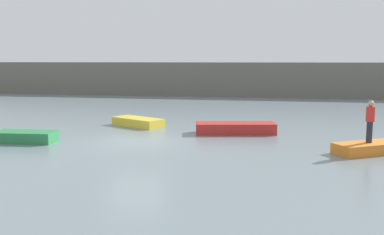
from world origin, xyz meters
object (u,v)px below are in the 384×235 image
(rowboat_green, at_px, (25,137))
(rowboat_orange, at_px, (368,148))
(rowboat_red, at_px, (235,128))
(person_red_shirt, at_px, (370,119))
(rowboat_yellow, at_px, (138,122))

(rowboat_green, height_order, rowboat_orange, rowboat_green)
(rowboat_green, xyz_separation_m, rowboat_orange, (14.09, 0.43, -0.03))
(rowboat_red, relative_size, person_red_shirt, 2.36)
(person_red_shirt, bearing_deg, rowboat_green, -178.25)
(rowboat_yellow, relative_size, person_red_shirt, 1.81)
(rowboat_yellow, height_order, rowboat_red, rowboat_red)
(rowboat_yellow, height_order, rowboat_orange, rowboat_yellow)
(rowboat_yellow, xyz_separation_m, person_red_shirt, (10.67, -4.71, 1.08))
(rowboat_orange, relative_size, person_red_shirt, 1.68)
(rowboat_red, bearing_deg, rowboat_green, -167.72)
(rowboat_yellow, height_order, person_red_shirt, person_red_shirt)
(rowboat_orange, distance_m, person_red_shirt, 1.09)
(rowboat_orange, bearing_deg, rowboat_red, 117.29)
(rowboat_green, bearing_deg, person_red_shirt, -2.44)
(rowboat_red, distance_m, rowboat_orange, 6.28)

